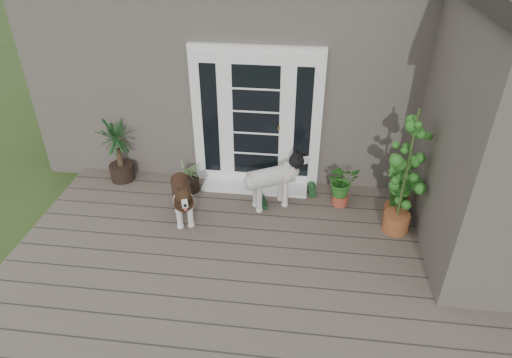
# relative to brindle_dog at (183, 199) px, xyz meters

# --- Properties ---
(deck) EXTENTS (6.20, 4.60, 0.12)m
(deck) POSITION_rel_brindle_dog_xyz_m (1.08, -1.09, -0.40)
(deck) COLOR #6B5B4C
(deck) RESTS_ON ground
(house_main) EXTENTS (7.40, 4.00, 3.10)m
(house_main) POSITION_rel_brindle_dog_xyz_m (1.08, 3.16, 1.09)
(house_main) COLOR #665E54
(house_main) RESTS_ON ground
(door_unit) EXTENTS (1.90, 0.14, 2.15)m
(door_unit) POSITION_rel_brindle_dog_xyz_m (0.88, 1.11, 0.73)
(door_unit) COLOR white
(door_unit) RESTS_ON deck
(door_step) EXTENTS (1.60, 0.40, 0.05)m
(door_step) POSITION_rel_brindle_dog_xyz_m (0.88, 0.91, -0.32)
(door_step) COLOR white
(door_step) RESTS_ON deck
(brindle_dog) EXTENTS (0.62, 0.89, 0.68)m
(brindle_dog) POSITION_rel_brindle_dog_xyz_m (0.00, 0.00, 0.00)
(brindle_dog) COLOR #3A2215
(brindle_dog) RESTS_ON deck
(white_dog) EXTENTS (0.94, 0.74, 0.73)m
(white_dog) POSITION_rel_brindle_dog_xyz_m (1.17, 0.47, 0.02)
(white_dog) COLOR white
(white_dog) RESTS_ON deck
(spider_plant) EXTENTS (0.63, 0.63, 0.54)m
(spider_plant) POSITION_rel_brindle_dog_xyz_m (-0.11, 0.74, -0.07)
(spider_plant) COLOR #7F8F58
(spider_plant) RESTS_ON deck
(yucca) EXTENTS (0.90, 0.90, 1.03)m
(yucca) POSITION_rel_brindle_dog_xyz_m (-1.24, 0.91, 0.18)
(yucca) COLOR black
(yucca) RESTS_ON deck
(herb_a) EXTENTS (0.58, 0.58, 0.57)m
(herb_a) POSITION_rel_brindle_dog_xyz_m (2.17, 0.65, -0.05)
(herb_a) COLOR #154C1A
(herb_a) RESTS_ON deck
(herb_b) EXTENTS (0.58, 0.58, 0.62)m
(herb_b) POSITION_rel_brindle_dog_xyz_m (2.92, 0.49, -0.03)
(herb_b) COLOR #175119
(herb_b) RESTS_ON deck
(herb_c) EXTENTS (0.43, 0.43, 0.63)m
(herb_c) POSITION_rel_brindle_dog_xyz_m (3.24, 0.88, -0.03)
(herb_c) COLOR #224D16
(herb_c) RESTS_ON deck
(sapling) EXTENTS (0.58, 0.58, 1.84)m
(sapling) POSITION_rel_brindle_dog_xyz_m (2.89, 0.13, 0.58)
(sapling) COLOR #26651C
(sapling) RESTS_ON deck
(clog_left) EXTENTS (0.24, 0.34, 0.09)m
(clog_left) POSITION_rel_brindle_dog_xyz_m (1.04, 0.48, -0.29)
(clog_left) COLOR black
(clog_left) RESTS_ON deck
(clog_right) EXTENTS (0.18, 0.34, 0.10)m
(clog_right) POSITION_rel_brindle_dog_xyz_m (1.76, 0.89, -0.29)
(clog_right) COLOR #163819
(clog_right) RESTS_ON deck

